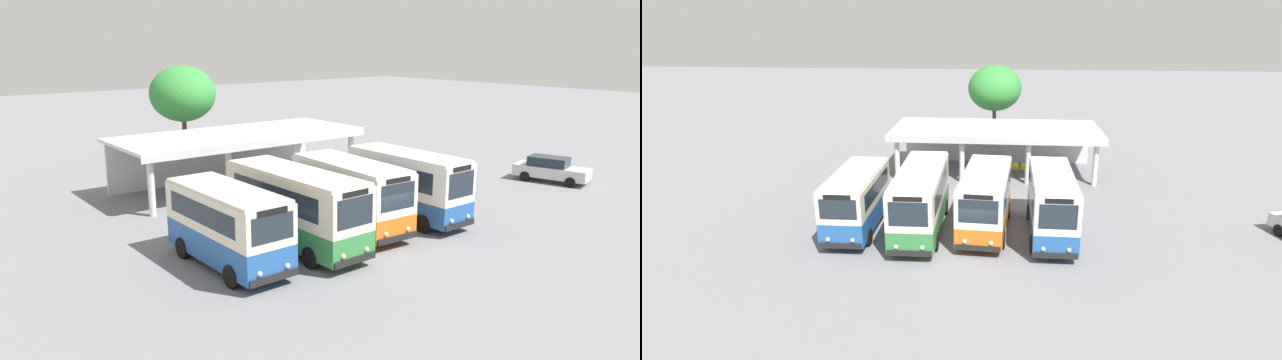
{
  "view_description": "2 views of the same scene",
  "coord_description": "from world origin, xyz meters",
  "views": [
    {
      "loc": [
        -17.39,
        -17.76,
        8.96
      ],
      "look_at": [
        -0.49,
        3.47,
        2.48
      ],
      "focal_mm": 33.06,
      "sensor_mm": 36.0,
      "label": 1
    },
    {
      "loc": [
        1.45,
        -22.3,
        11.09
      ],
      "look_at": [
        -0.95,
        6.64,
        1.49
      ],
      "focal_mm": 27.76,
      "sensor_mm": 36.0,
      "label": 2
    }
  ],
  "objects": [
    {
      "name": "ground_plane",
      "position": [
        0.0,
        0.0,
        0.0
      ],
      "size": [
        180.0,
        180.0,
        0.0
      ],
      "primitive_type": "plane",
      "color": "slate"
    },
    {
      "name": "city_bus_nearest_orange",
      "position": [
        -6.28,
        2.14,
        1.79
      ],
      "size": [
        2.39,
        6.54,
        3.25
      ],
      "color": "black",
      "rests_on": "ground"
    },
    {
      "name": "city_bus_second_in_row",
      "position": [
        -2.81,
        2.27,
        1.91
      ],
      "size": [
        2.45,
        7.85,
        3.47
      ],
      "color": "black",
      "rests_on": "ground"
    },
    {
      "name": "city_bus_middle_cream",
      "position": [
        0.65,
        2.55,
        1.85
      ],
      "size": [
        2.79,
        6.9,
        3.37
      ],
      "color": "black",
      "rests_on": "ground"
    },
    {
      "name": "city_bus_fourth_amber",
      "position": [
        4.12,
        2.14,
        1.89
      ],
      "size": [
        2.31,
        6.91,
        3.45
      ],
      "color": "black",
      "rests_on": "ground"
    },
    {
      "name": "terminal_canopy",
      "position": [
        0.99,
        14.04,
        2.69
      ],
      "size": [
        15.02,
        6.43,
        3.4
      ],
      "color": "silver",
      "rests_on": "ground"
    },
    {
      "name": "waiting_chair_end_by_column",
      "position": [
        0.06,
        12.87,
        0.52
      ],
      "size": [
        0.46,
        0.46,
        0.86
      ],
      "color": "slate",
      "rests_on": "ground"
    },
    {
      "name": "waiting_chair_second_from_end",
      "position": [
        0.67,
        12.83,
        0.52
      ],
      "size": [
        0.46,
        0.46,
        0.86
      ],
      "color": "slate",
      "rests_on": "ground"
    },
    {
      "name": "waiting_chair_middle_seat",
      "position": [
        1.28,
        12.98,
        0.52
      ],
      "size": [
        0.46,
        0.46,
        0.86
      ],
      "color": "slate",
      "rests_on": "ground"
    },
    {
      "name": "waiting_chair_fourth_seat",
      "position": [
        1.89,
        12.98,
        0.52
      ],
      "size": [
        0.46,
        0.46,
        0.86
      ],
      "color": "slate",
      "rests_on": "ground"
    },
    {
      "name": "waiting_chair_fifth_seat",
      "position": [
        2.5,
        12.92,
        0.52
      ],
      "size": [
        0.46,
        0.46,
        0.86
      ],
      "color": "slate",
      "rests_on": "ground"
    },
    {
      "name": "waiting_chair_far_end_seat",
      "position": [
        3.11,
        12.91,
        0.52
      ],
      "size": [
        0.46,
        0.46,
        0.86
      ],
      "color": "slate",
      "rests_on": "ground"
    },
    {
      "name": "roadside_tree_behind_canopy",
      "position": [
        0.72,
        20.28,
        5.3
      ],
      "size": [
        4.54,
        4.54,
        7.24
      ],
      "color": "brown",
      "rests_on": "ground"
    }
  ]
}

